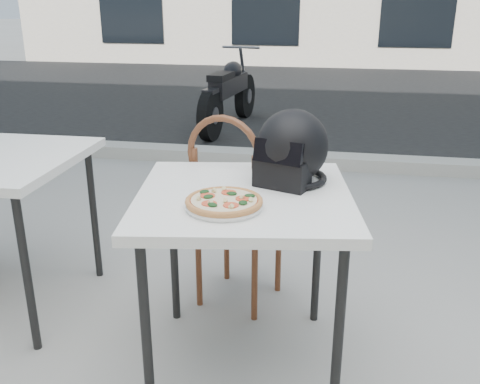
% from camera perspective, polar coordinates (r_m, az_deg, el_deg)
% --- Properties ---
extents(ground, '(80.00, 80.00, 0.00)m').
position_cam_1_polar(ground, '(2.52, 5.62, -17.44)').
color(ground, '#A19F99').
rests_on(ground, ground).
extents(street_asphalt, '(30.00, 8.00, 0.00)m').
position_cam_1_polar(street_asphalt, '(9.13, 9.80, 10.00)').
color(street_asphalt, black).
rests_on(street_asphalt, ground).
extents(curb, '(30.00, 0.25, 0.12)m').
position_cam_1_polar(curb, '(5.21, 8.73, 3.34)').
color(curb, '#A5A39A').
rests_on(curb, ground).
extents(cafe_table_main, '(0.97, 0.97, 0.80)m').
position_cam_1_polar(cafe_table_main, '(2.14, 0.43, -1.93)').
color(cafe_table_main, white).
rests_on(cafe_table_main, ground).
extents(plate, '(0.34, 0.34, 0.02)m').
position_cam_1_polar(plate, '(1.96, -1.71, -1.53)').
color(plate, silver).
rests_on(plate, cafe_table_main).
extents(pizza, '(0.30, 0.30, 0.04)m').
position_cam_1_polar(pizza, '(1.95, -1.72, -0.97)').
color(pizza, '#C07F46').
rests_on(pizza, plate).
extents(helmet, '(0.38, 0.39, 0.31)m').
position_cam_1_polar(helmet, '(2.22, 5.49, 4.43)').
color(helmet, black).
rests_on(helmet, cafe_table_main).
extents(cafe_chair_main, '(0.48, 0.48, 1.03)m').
position_cam_1_polar(cafe_chair_main, '(2.64, -0.74, -1.15)').
color(cafe_chair_main, brown).
rests_on(cafe_chair_main, ground).
extents(motorcycle, '(0.50, 1.93, 0.96)m').
position_cam_1_polar(motorcycle, '(6.70, -1.15, 10.41)').
color(motorcycle, black).
rests_on(motorcycle, street_asphalt).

